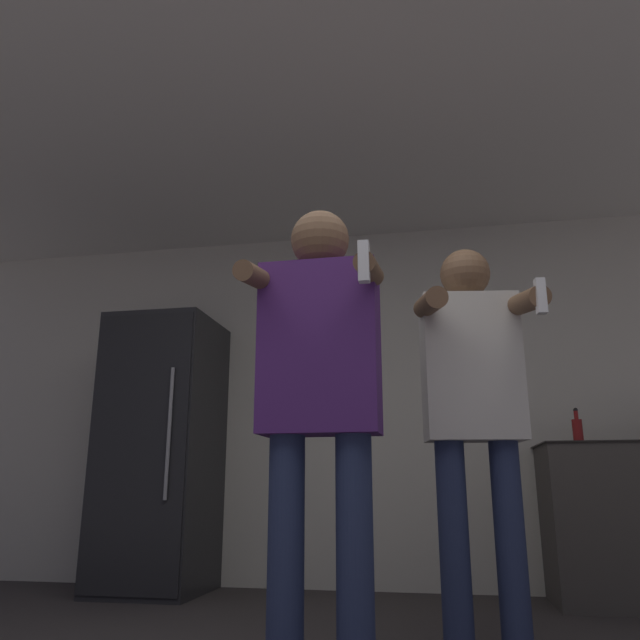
{
  "coord_description": "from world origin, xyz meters",
  "views": [
    {
      "loc": [
        0.41,
        -1.54,
        0.66
      ],
      "look_at": [
        -0.02,
        0.69,
        1.28
      ],
      "focal_mm": 35.0,
      "sensor_mm": 36.0,
      "label": 1
    }
  ],
  "objects_px": {
    "refrigerator": "(161,451)",
    "person_woman_foreground": "(320,388)",
    "person_man_side": "(474,397)",
    "bottle_clear_vodka": "(578,430)"
  },
  "relations": [
    {
      "from": "person_woman_foreground",
      "to": "person_man_side",
      "type": "height_order",
      "value": "person_man_side"
    },
    {
      "from": "bottle_clear_vodka",
      "to": "person_woman_foreground",
      "type": "relative_size",
      "value": 0.13
    },
    {
      "from": "person_woman_foreground",
      "to": "person_man_side",
      "type": "bearing_deg",
      "value": 43.97
    },
    {
      "from": "person_man_side",
      "to": "bottle_clear_vodka",
      "type": "bearing_deg",
      "value": 63.34
    },
    {
      "from": "bottle_clear_vodka",
      "to": "person_woman_foreground",
      "type": "distance_m",
      "value": 2.31
    },
    {
      "from": "refrigerator",
      "to": "bottle_clear_vodka",
      "type": "bearing_deg",
      "value": 1.25
    },
    {
      "from": "refrigerator",
      "to": "person_man_side",
      "type": "bearing_deg",
      "value": -32.86
    },
    {
      "from": "bottle_clear_vodka",
      "to": "refrigerator",
      "type": "bearing_deg",
      "value": -178.75
    },
    {
      "from": "refrigerator",
      "to": "person_woman_foreground",
      "type": "distance_m",
      "value": 2.38
    },
    {
      "from": "bottle_clear_vodka",
      "to": "person_man_side",
      "type": "distance_m",
      "value": 1.54
    }
  ]
}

